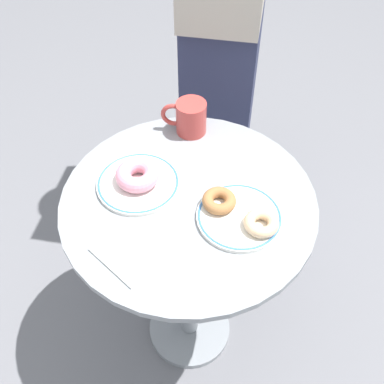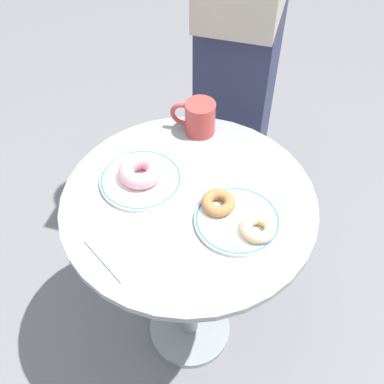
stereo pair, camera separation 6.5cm
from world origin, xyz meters
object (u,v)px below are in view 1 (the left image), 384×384
(plate_right, at_px, (239,217))
(donut_cinnamon, at_px, (219,201))
(plate_left, at_px, (138,183))
(person_figure, at_px, (225,27))
(cafe_table, at_px, (189,247))
(coffee_mug, at_px, (190,117))
(donut_pink_frosted, at_px, (138,175))
(paper_napkin, at_px, (128,253))
(donut_glazed, at_px, (261,223))

(plate_right, relative_size, donut_cinnamon, 2.49)
(plate_left, xyz_separation_m, person_figure, (-0.07, 0.59, 0.10))
(cafe_table, relative_size, plate_right, 3.62)
(coffee_mug, bearing_deg, cafe_table, -61.37)
(plate_right, bearing_deg, donut_cinnamon, 173.91)
(coffee_mug, bearing_deg, donut_pink_frosted, -93.17)
(donut_pink_frosted, relative_size, coffee_mug, 0.90)
(coffee_mug, bearing_deg, person_figure, 102.50)
(cafe_table, bearing_deg, donut_pink_frosted, -173.07)
(plate_left, distance_m, plate_right, 0.26)
(cafe_table, relative_size, plate_left, 3.51)
(cafe_table, relative_size, paper_napkin, 5.09)
(paper_napkin, bearing_deg, donut_glazed, 41.74)
(cafe_table, bearing_deg, paper_napkin, -100.76)
(plate_right, xyz_separation_m, person_figure, (-0.33, 0.57, 0.10))
(plate_right, bearing_deg, plate_left, -174.42)
(donut_glazed, bearing_deg, paper_napkin, -138.26)
(plate_left, xyz_separation_m, donut_cinnamon, (0.20, 0.03, 0.02))
(donut_pink_frosted, relative_size, paper_napkin, 0.77)
(plate_left, relative_size, plate_right, 1.03)
(donut_pink_frosted, bearing_deg, plate_left, -66.78)
(cafe_table, relative_size, coffee_mug, 5.98)
(plate_left, xyz_separation_m, coffee_mug, (0.01, 0.23, 0.04))
(donut_glazed, relative_size, paper_napkin, 0.56)
(plate_left, bearing_deg, plate_right, 5.58)
(plate_left, relative_size, donut_cinnamon, 2.56)
(cafe_table, xyz_separation_m, donut_pink_frosted, (-0.13, -0.02, 0.23))
(donut_pink_frosted, bearing_deg, coffee_mug, 86.83)
(cafe_table, relative_size, person_figure, 0.43)
(donut_glazed, bearing_deg, plate_left, -176.46)
(plate_right, height_order, person_figure, person_figure)
(donut_pink_frosted, xyz_separation_m, donut_glazed, (0.31, 0.02, -0.01))
(cafe_table, bearing_deg, plate_right, 2.78)
(coffee_mug, height_order, person_figure, person_figure)
(plate_right, xyz_separation_m, paper_napkin, (-0.17, -0.20, -0.00))
(cafe_table, distance_m, donut_glazed, 0.29)
(cafe_table, relative_size, donut_glazed, 9.01)
(donut_glazed, relative_size, person_figure, 0.05)
(plate_right, relative_size, paper_napkin, 1.41)
(coffee_mug, bearing_deg, donut_cinnamon, -46.69)
(donut_glazed, distance_m, coffee_mug, 0.37)
(cafe_table, height_order, plate_left, plate_left)
(cafe_table, distance_m, donut_pink_frosted, 0.26)
(paper_napkin, bearing_deg, coffee_mug, 100.98)
(donut_pink_frosted, distance_m, donut_glazed, 0.31)
(donut_glazed, bearing_deg, person_figure, 123.56)
(donut_cinnamon, relative_size, coffee_mug, 0.66)
(coffee_mug, xyz_separation_m, person_figure, (-0.08, 0.36, 0.06))
(donut_pink_frosted, height_order, paper_napkin, donut_pink_frosted)
(plate_left, bearing_deg, cafe_table, 8.34)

